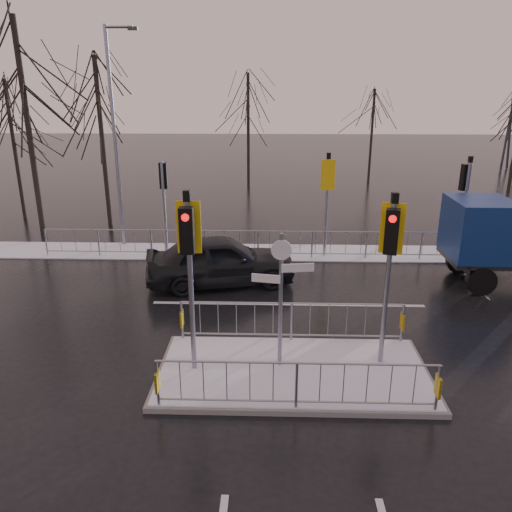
{
  "coord_description": "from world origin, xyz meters",
  "views": [
    {
      "loc": [
        -0.52,
        -9.69,
        6.09
      ],
      "look_at": [
        -0.92,
        2.91,
        1.8
      ],
      "focal_mm": 35.0,
      "sensor_mm": 36.0,
      "label": 1
    }
  ],
  "objects_px": {
    "traffic_island": "(293,359)",
    "flatbed_truck": "(505,240)",
    "car_far_lane": "(221,260)",
    "street_lamp_left": "(116,131)"
  },
  "relations": [
    {
      "from": "car_far_lane",
      "to": "flatbed_truck",
      "type": "relative_size",
      "value": 0.79
    },
    {
      "from": "car_far_lane",
      "to": "street_lamp_left",
      "type": "relative_size",
      "value": 0.58
    },
    {
      "from": "traffic_island",
      "to": "flatbed_truck",
      "type": "xyz_separation_m",
      "value": [
        6.89,
        5.64,
        1.09
      ]
    },
    {
      "from": "flatbed_truck",
      "to": "car_far_lane",
      "type": "bearing_deg",
      "value": -178.23
    },
    {
      "from": "traffic_island",
      "to": "flatbed_truck",
      "type": "bearing_deg",
      "value": 39.29
    },
    {
      "from": "flatbed_truck",
      "to": "street_lamp_left",
      "type": "height_order",
      "value": "street_lamp_left"
    },
    {
      "from": "car_far_lane",
      "to": "street_lamp_left",
      "type": "bearing_deg",
      "value": 33.83
    },
    {
      "from": "traffic_island",
      "to": "car_far_lane",
      "type": "relative_size",
      "value": 1.26
    },
    {
      "from": "car_far_lane",
      "to": "street_lamp_left",
      "type": "height_order",
      "value": "street_lamp_left"
    },
    {
      "from": "traffic_island",
      "to": "flatbed_truck",
      "type": "distance_m",
      "value": 8.97
    }
  ]
}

